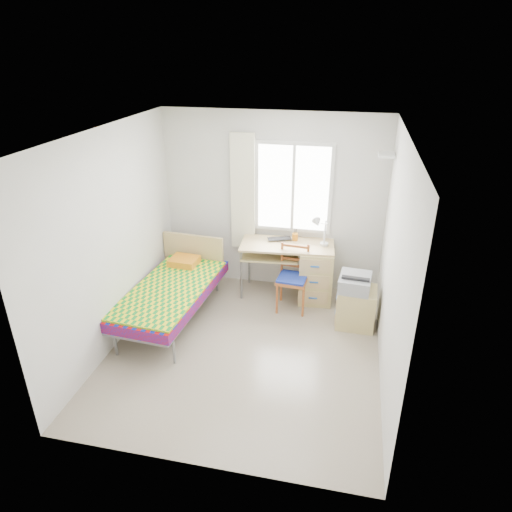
# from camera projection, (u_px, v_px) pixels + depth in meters

# --- Properties ---
(floor) EXTENTS (3.50, 3.50, 0.00)m
(floor) POSITION_uv_depth(u_px,v_px,m) (245.00, 348.00, 5.61)
(floor) COLOR #BCAD93
(floor) RESTS_ON ground
(ceiling) EXTENTS (3.50, 3.50, 0.00)m
(ceiling) POSITION_uv_depth(u_px,v_px,m) (243.00, 133.00, 4.50)
(ceiling) COLOR white
(ceiling) RESTS_ON wall_back
(wall_back) EXTENTS (3.20, 0.00, 3.20)m
(wall_back) POSITION_uv_depth(u_px,v_px,m) (272.00, 203.00, 6.60)
(wall_back) COLOR silver
(wall_back) RESTS_ON ground
(wall_left) EXTENTS (0.00, 3.50, 3.50)m
(wall_left) POSITION_uv_depth(u_px,v_px,m) (112.00, 241.00, 5.36)
(wall_left) COLOR silver
(wall_left) RESTS_ON ground
(wall_right) EXTENTS (0.00, 3.50, 3.50)m
(wall_right) POSITION_uv_depth(u_px,v_px,m) (393.00, 266.00, 4.75)
(wall_right) COLOR silver
(wall_right) RESTS_ON ground
(window) EXTENTS (1.10, 0.04, 1.30)m
(window) POSITION_uv_depth(u_px,v_px,m) (293.00, 188.00, 6.41)
(window) COLOR white
(window) RESTS_ON wall_back
(curtain) EXTENTS (0.35, 0.05, 1.70)m
(curtain) POSITION_uv_depth(u_px,v_px,m) (243.00, 193.00, 6.55)
(curtain) COLOR #EDE6C4
(curtain) RESTS_ON wall_back
(floating_shelf) EXTENTS (0.20, 0.32, 0.03)m
(floating_shelf) POSITION_uv_depth(u_px,v_px,m) (387.00, 155.00, 5.64)
(floating_shelf) COLOR white
(floating_shelf) RESTS_ON wall_right
(bed) EXTENTS (1.07, 2.04, 0.85)m
(bed) POSITION_uv_depth(u_px,v_px,m) (173.00, 290.00, 6.09)
(bed) COLOR gray
(bed) RESTS_ON floor
(desk) EXTENTS (1.36, 0.71, 0.82)m
(desk) POSITION_uv_depth(u_px,v_px,m) (311.00, 270.00, 6.55)
(desk) COLOR tan
(desk) RESTS_ON floor
(chair) EXTENTS (0.43, 0.43, 0.93)m
(chair) POSITION_uv_depth(u_px,v_px,m) (294.00, 274.00, 6.28)
(chair) COLOR #A0591E
(chair) RESTS_ON floor
(cabinet) EXTENTS (0.51, 0.45, 0.53)m
(cabinet) POSITION_uv_depth(u_px,v_px,m) (356.00, 307.00, 5.97)
(cabinet) COLOR tan
(cabinet) RESTS_ON floor
(printer) EXTENTS (0.43, 0.48, 0.19)m
(printer) POSITION_uv_depth(u_px,v_px,m) (355.00, 282.00, 5.83)
(printer) COLOR gray
(printer) RESTS_ON cabinet
(laptop) EXTENTS (0.40, 0.33, 0.03)m
(laptop) POSITION_uv_depth(u_px,v_px,m) (280.00, 240.00, 6.54)
(laptop) COLOR black
(laptop) RESTS_ON desk
(pen_cup) EXTENTS (0.09, 0.09, 0.10)m
(pen_cup) POSITION_uv_depth(u_px,v_px,m) (295.00, 237.00, 6.56)
(pen_cup) COLOR orange
(pen_cup) RESTS_ON desk
(task_lamp) EXTENTS (0.25, 0.34, 0.47)m
(task_lamp) POSITION_uv_depth(u_px,v_px,m) (320.00, 229.00, 6.20)
(task_lamp) COLOR white
(task_lamp) RESTS_ON desk
(book) EXTENTS (0.26, 0.29, 0.02)m
(book) POSITION_uv_depth(u_px,v_px,m) (273.00, 258.00, 6.57)
(book) COLOR gray
(book) RESTS_ON desk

